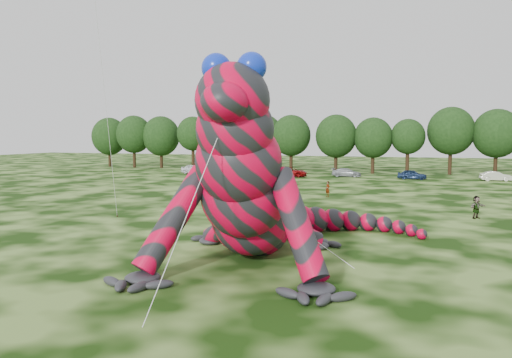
{
  "coord_description": "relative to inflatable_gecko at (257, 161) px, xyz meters",
  "views": [
    {
      "loc": [
        2.63,
        -24.35,
        6.19
      ],
      "look_at": [
        -4.99,
        -0.91,
        4.0
      ],
      "focal_mm": 35.0,
      "sensor_mm": 36.0,
      "label": 1
    }
  ],
  "objects": [
    {
      "name": "ground",
      "position": [
        5.29,
        -0.09,
        -4.83
      ],
      "size": [
        240.0,
        240.0,
        0.0
      ],
      "primitive_type": "plane",
      "color": "#16330A",
      "rests_on": "ground"
    },
    {
      "name": "inflatable_gecko",
      "position": [
        0.0,
        0.0,
        0.0
      ],
      "size": [
        18.21,
        20.92,
        9.65
      ],
      "primitive_type": null,
      "rotation": [
        0.0,
        0.0,
        0.11
      ],
      "color": "red",
      "rests_on": "ground"
    },
    {
      "name": "tree_0",
      "position": [
        -49.27,
        59.15,
        -0.07
      ],
      "size": [
        6.91,
        6.22,
        9.51
      ],
      "primitive_type": null,
      "color": "black",
      "rests_on": "ground"
    },
    {
      "name": "tree_1",
      "position": [
        -43.07,
        57.96,
        0.08
      ],
      "size": [
        6.74,
        6.07,
        9.81
      ],
      "primitive_type": null,
      "color": "black",
      "rests_on": "ground"
    },
    {
      "name": "tree_2",
      "position": [
        -37.73,
        58.67,
        -0.0
      ],
      "size": [
        7.04,
        6.34,
        9.64
      ],
      "primitive_type": null,
      "color": "black",
      "rests_on": "ground"
    },
    {
      "name": "tree_3",
      "position": [
        -30.43,
        56.98,
        -0.11
      ],
      "size": [
        5.81,
        5.23,
        9.44
      ],
      "primitive_type": null,
      "color": "black",
      "rests_on": "ground"
    },
    {
      "name": "tree_4",
      "position": [
        -24.35,
        58.62,
        -0.3
      ],
      "size": [
        6.22,
        5.6,
        9.06
      ],
      "primitive_type": null,
      "color": "black",
      "rests_on": "ground"
    },
    {
      "name": "tree_5",
      "position": [
        -17.84,
        58.35,
        0.07
      ],
      "size": [
        7.16,
        6.44,
        9.8
      ],
      "primitive_type": null,
      "color": "black",
      "rests_on": "ground"
    },
    {
      "name": "tree_6",
      "position": [
        -12.27,
        56.6,
        -0.08
      ],
      "size": [
        6.52,
        5.86,
        9.49
      ],
      "primitive_type": null,
      "color": "black",
      "rests_on": "ground"
    },
    {
      "name": "tree_7",
      "position": [
        -4.79,
        56.72,
        -0.09
      ],
      "size": [
        6.68,
        6.01,
        9.48
      ],
      "primitive_type": null,
      "color": "black",
      "rests_on": "ground"
    },
    {
      "name": "tree_8",
      "position": [
        1.07,
        56.9,
        -0.35
      ],
      "size": [
        6.14,
        5.53,
        8.94
      ],
      "primitive_type": null,
      "color": "black",
      "rests_on": "ground"
    },
    {
      "name": "tree_9",
      "position": [
        6.35,
        57.26,
        -0.49
      ],
      "size": [
        5.27,
        4.74,
        8.68
      ],
      "primitive_type": null,
      "color": "black",
      "rests_on": "ground"
    },
    {
      "name": "tree_10",
      "position": [
        12.69,
        58.49,
        0.43
      ],
      "size": [
        7.09,
        6.38,
        10.5
      ],
      "primitive_type": null,
      "color": "black",
      "rests_on": "ground"
    },
    {
      "name": "tree_11",
      "position": [
        19.07,
        58.11,
        0.21
      ],
      "size": [
        7.01,
        6.31,
        10.07
      ],
      "primitive_type": null,
      "color": "black",
      "rests_on": "ground"
    },
    {
      "name": "car_0",
      "position": [
        -26.01,
        47.92,
        -4.1
      ],
      "size": [
        4.5,
        2.35,
        1.46
      ],
      "primitive_type": "imported",
      "rotation": [
        0.0,
        0.0,
        1.42
      ],
      "color": "white",
      "rests_on": "ground"
    },
    {
      "name": "car_1",
      "position": [
        -16.91,
        49.63,
        -4.12
      ],
      "size": [
        4.35,
        1.75,
        1.4
      ],
      "primitive_type": "imported",
      "rotation": [
        0.0,
        0.0,
        1.63
      ],
      "color": "black",
      "rests_on": "ground"
    },
    {
      "name": "car_2",
      "position": [
        -9.98,
        46.99,
        -4.12
      ],
      "size": [
        5.14,
        2.44,
        1.42
      ],
      "primitive_type": "imported",
      "rotation": [
        0.0,
        0.0,
        1.59
      ],
      "color": "#980C0D",
      "rests_on": "ground"
    },
    {
      "name": "car_3",
      "position": [
        -2.04,
        49.46,
        -4.2
      ],
      "size": [
        4.41,
        2.02,
        1.25
      ],
      "primitive_type": "imported",
      "rotation": [
        0.0,
        0.0,
        1.51
      ],
      "color": "#9FA3A8",
      "rests_on": "ground"
    },
    {
      "name": "car_4",
      "position": [
        7.21,
        47.94,
        -4.15
      ],
      "size": [
        3.97,
        1.62,
        1.35
      ],
      "primitive_type": "imported",
      "rotation": [
        0.0,
        0.0,
        1.56
      ],
      "color": "navy",
      "rests_on": "ground"
    },
    {
      "name": "car_5",
      "position": [
        17.92,
        48.75,
        -4.18
      ],
      "size": [
        4.11,
        1.93,
        1.3
      ],
      "primitive_type": "imported",
      "rotation": [
        0.0,
        0.0,
        1.71
      ],
      "color": "beige",
      "rests_on": "ground"
    },
    {
      "name": "spectator_5",
      "position": [
        12.15,
        15.36,
        -3.98
      ],
      "size": [
        1.42,
        1.51,
        1.7
      ],
      "primitive_type": "imported",
      "rotation": [
        0.0,
        0.0,
        0.85
      ],
      "color": "gray",
      "rests_on": "ground"
    },
    {
      "name": "spectator_0",
      "position": [
        -0.54,
        24.65,
        -4.03
      ],
      "size": [
        0.68,
        0.67,
        1.59
      ],
      "primitive_type": "imported",
      "rotation": [
        0.0,
        0.0,
        5.54
      ],
      "color": "gray",
      "rests_on": "ground"
    },
    {
      "name": "spectator_1",
      "position": [
        -3.82,
        22.43,
        -4.05
      ],
      "size": [
        0.79,
        0.63,
        1.56
      ],
      "primitive_type": "imported",
      "rotation": [
        0.0,
        0.0,
        3.08
      ],
      "color": "gray",
      "rests_on": "ground"
    },
    {
      "name": "spectator_4",
      "position": [
        -10.12,
        32.18,
        -3.99
      ],
      "size": [
        0.65,
        0.89,
        1.67
      ],
      "primitive_type": "imported",
      "rotation": [
        0.0,
        0.0,
        4.87
      ],
      "color": "gray",
      "rests_on": "ground"
    }
  ]
}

